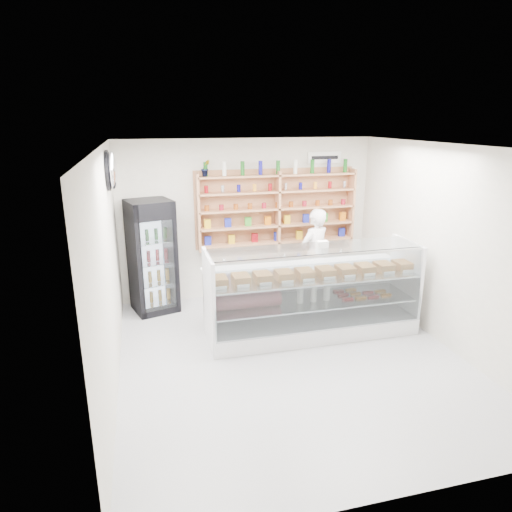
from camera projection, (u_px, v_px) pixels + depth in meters
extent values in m
plane|color=#A4A3A8|center=(291.00, 358.00, 6.19)|extent=(5.00, 5.00, 0.00)
plane|color=white|center=(296.00, 146.00, 5.38)|extent=(5.00, 5.00, 0.00)
plane|color=beige|center=(248.00, 219.00, 8.10)|extent=(4.50, 0.00, 4.50)
plane|color=beige|center=(399.00, 354.00, 3.47)|extent=(4.50, 0.00, 4.50)
plane|color=beige|center=(108.00, 274.00, 5.25)|extent=(0.00, 5.00, 5.00)
plane|color=beige|center=(447.00, 248.00, 6.32)|extent=(0.00, 5.00, 5.00)
cube|color=white|center=(311.00, 325.00, 6.87)|extent=(3.11, 0.88, 0.26)
cube|color=white|center=(302.00, 287.00, 7.12)|extent=(3.11, 0.05, 0.65)
cube|color=silver|center=(312.00, 300.00, 6.76)|extent=(2.99, 0.78, 0.02)
cube|color=silver|center=(313.00, 276.00, 6.65)|extent=(3.05, 0.81, 0.02)
cube|color=silver|center=(324.00, 293.00, 6.28)|extent=(3.05, 0.13, 1.08)
cube|color=silver|center=(315.00, 248.00, 6.47)|extent=(3.05, 0.62, 0.01)
imported|color=white|center=(314.00, 255.00, 7.97)|extent=(0.71, 0.61, 1.65)
cube|color=black|center=(152.00, 257.00, 7.50)|extent=(0.83, 0.82, 1.87)
cube|color=#250432|center=(144.00, 213.00, 6.97)|extent=(0.64, 0.21, 0.26)
cube|color=silver|center=(147.00, 268.00, 7.21)|extent=(0.55, 0.17, 1.48)
cube|color=#B37854|center=(198.00, 213.00, 7.69)|extent=(0.04, 0.28, 1.33)
cube|color=#B37854|center=(278.00, 209.00, 8.02)|extent=(0.04, 0.28, 1.33)
cube|color=#B37854|center=(351.00, 205.00, 8.35)|extent=(0.04, 0.28, 1.33)
cube|color=#B37854|center=(277.00, 241.00, 8.19)|extent=(2.80, 0.28, 0.03)
cube|color=#B37854|center=(277.00, 225.00, 8.10)|extent=(2.80, 0.28, 0.03)
cube|color=#B37854|center=(278.00, 208.00, 8.02)|extent=(2.80, 0.28, 0.03)
cube|color=#B37854|center=(278.00, 191.00, 7.93)|extent=(2.80, 0.28, 0.03)
cube|color=#B37854|center=(278.00, 175.00, 7.85)|extent=(2.80, 0.28, 0.03)
imported|color=#1E6626|center=(206.00, 168.00, 7.51)|extent=(0.18, 0.16, 0.28)
ellipsoid|color=silver|center=(112.00, 170.00, 6.08)|extent=(0.15, 0.50, 0.50)
cube|color=white|center=(324.00, 157.00, 8.10)|extent=(0.62, 0.03, 0.20)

